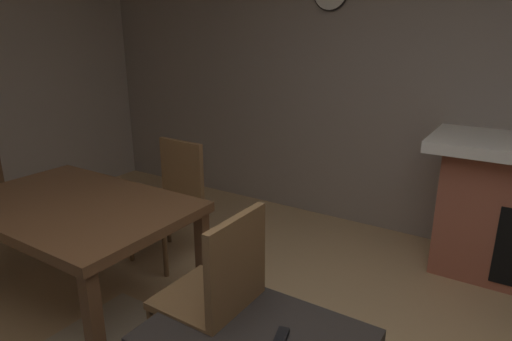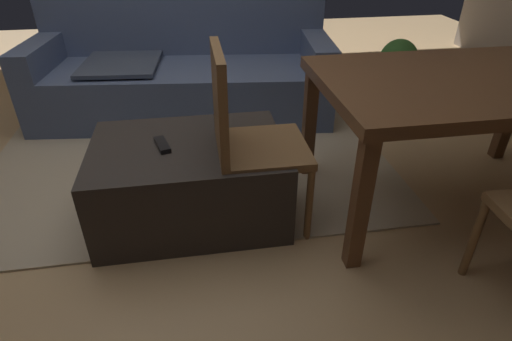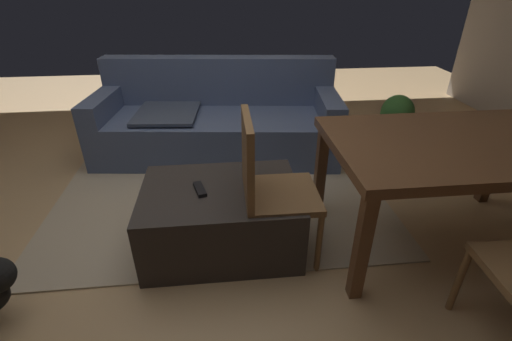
{
  "view_description": "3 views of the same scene",
  "coord_description": "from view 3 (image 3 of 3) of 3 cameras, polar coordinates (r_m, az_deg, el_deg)",
  "views": [
    {
      "loc": [
        -0.59,
        1.17,
        1.72
      ],
      "look_at": [
        0.65,
        -0.76,
        1.0
      ],
      "focal_mm": 30.33,
      "sensor_mm": 36.0,
      "label": 1
    },
    {
      "loc": [
        0.34,
        -2.07,
        1.42
      ],
      "look_at": [
        0.58,
        -0.62,
        0.51
      ],
      "focal_mm": 29.06,
      "sensor_mm": 36.0,
      "label": 2
    },
    {
      "loc": [
        0.32,
        -2.07,
        1.6
      ],
      "look_at": [
        0.5,
        -0.41,
        0.66
      ],
      "focal_mm": 24.97,
      "sensor_mm": 36.0,
      "label": 3
    }
  ],
  "objects": [
    {
      "name": "ottoman_coffee_table",
      "position": [
        2.33,
        -5.56,
        -7.5
      ],
      "size": [
        0.98,
        0.69,
        0.43
      ],
      "primitive_type": "cube",
      "color": "#2D2826",
      "rests_on": "ground"
    },
    {
      "name": "area_rug",
      "position": [
        3.01,
        -5.63,
        -2.94
      ],
      "size": [
        2.6,
        2.0,
        0.01
      ],
      "primitive_type": "cube",
      "color": "tan",
      "rests_on": "ground"
    },
    {
      "name": "couch",
      "position": [
        3.55,
        -6.24,
        7.71
      ],
      "size": [
        2.36,
        1.13,
        0.88
      ],
      "color": "#4C5B7F",
      "rests_on": "ground"
    },
    {
      "name": "dining_chair_west",
      "position": [
        2.09,
        1.66,
        -1.91
      ],
      "size": [
        0.44,
        0.44,
        0.93
      ],
      "color": "brown",
      "rests_on": "ground"
    },
    {
      "name": "floor",
      "position": [
        2.64,
        -11.9,
        -8.9
      ],
      "size": [
        9.06,
        9.06,
        0.0
      ],
      "primitive_type": "plane",
      "color": "tan"
    },
    {
      "name": "tv_remote",
      "position": [
        2.2,
        -8.99,
        -2.98
      ],
      "size": [
        0.09,
        0.17,
        0.02
      ],
      "primitive_type": "cube",
      "rotation": [
        0.0,
        0.0,
        0.26
      ],
      "color": "black",
      "rests_on": "ottoman_coffee_table"
    },
    {
      "name": "dining_table",
      "position": [
        2.43,
        29.05,
        2.48
      ],
      "size": [
        1.47,
        0.94,
        0.74
      ],
      "color": "brown",
      "rests_on": "ground"
    },
    {
      "name": "potted_plant",
      "position": [
        4.01,
        21.62,
        8.19
      ],
      "size": [
        0.33,
        0.33,
        0.51
      ],
      "color": "brown",
      "rests_on": "ground"
    }
  ]
}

